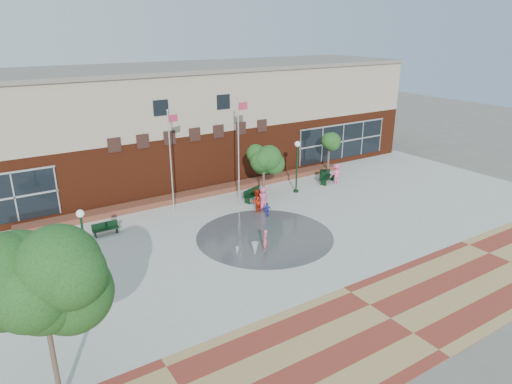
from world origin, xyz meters
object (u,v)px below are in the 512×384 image
child_splash (265,241)px  tree_big_left (40,286)px  flagpole_right (239,144)px  bench_left (106,231)px  trash_can (323,175)px  flagpole_left (171,157)px

child_splash → tree_big_left: bearing=-18.6°
flagpole_right → tree_big_left: bearing=-147.2°
flagpole_right → bench_left: size_ratio=4.78×
flagpole_right → bench_left: flagpole_right is taller
child_splash → trash_can: bearing=172.3°
bench_left → flagpole_right: bearing=4.6°
flagpole_right → trash_can: bearing=-7.7°
trash_can → tree_big_left: tree_big_left is taller
tree_big_left → bench_left: bearing=68.4°
bench_left → trash_can: trash_can is taller
trash_can → flagpole_right: bearing=-178.7°
flagpole_left → child_splash: 9.06m
trash_can → child_splash: child_splash is taller
tree_big_left → flagpole_left: bearing=53.9°
flagpole_right → tree_big_left: (-15.10, -13.47, 0.33)m
flagpole_left → trash_can: 13.72m
tree_big_left → child_splash: 13.90m
flagpole_left → flagpole_right: size_ratio=0.94×
tree_big_left → trash_can: bearing=30.4°
bench_left → trash_can: 18.27m
flagpole_right → trash_can: size_ratio=8.30×
flagpole_right → child_splash: 9.16m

